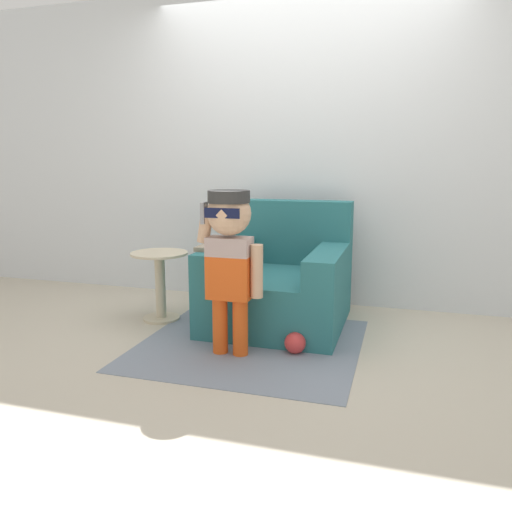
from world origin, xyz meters
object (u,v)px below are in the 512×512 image
(side_table, at_px, (160,279))
(toy_ball, at_px, (295,343))
(armchair, at_px, (279,282))
(person_child, at_px, (230,247))

(side_table, distance_m, toy_ball, 1.22)
(armchair, xyz_separation_m, side_table, (-0.88, -0.21, 0.00))
(armchair, height_order, toy_ball, armchair)
(person_child, height_order, toy_ball, person_child)
(person_child, height_order, side_table, person_child)
(toy_ball, bearing_deg, side_table, 161.42)
(armchair, height_order, side_table, armchair)
(armchair, bearing_deg, toy_ball, -66.82)
(armchair, bearing_deg, side_table, -166.88)
(person_child, relative_size, side_table, 1.95)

